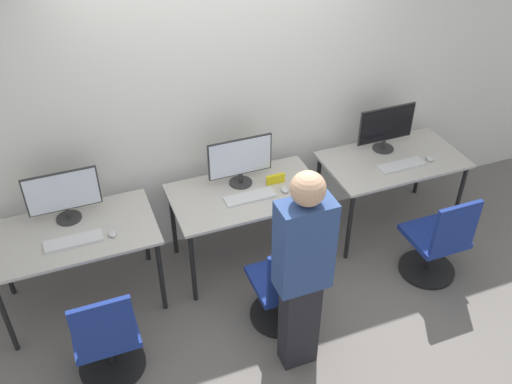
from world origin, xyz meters
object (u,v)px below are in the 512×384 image
(monitor_center, at_px, (240,160))
(mouse_right, at_px, (430,159))
(monitor_left, at_px, (63,195))
(keyboard_left, at_px, (73,241))
(mouse_center, at_px, (285,190))
(keyboard_right, at_px, (402,165))
(keyboard_center, at_px, (250,197))
(person_center, at_px, (303,269))
(office_chair_center, at_px, (284,290))
(mouse_left, at_px, (112,233))
(office_chair_left, at_px, (107,341))
(office_chair_right, at_px, (437,245))
(monitor_right, at_px, (386,127))

(monitor_center, bearing_deg, mouse_right, -9.36)
(monitor_left, xyz_separation_m, keyboard_left, (0.00, -0.30, -0.22))
(mouse_center, xyz_separation_m, keyboard_right, (1.10, -0.03, -0.01))
(keyboard_center, distance_m, person_center, 1.07)
(monitor_left, xyz_separation_m, office_chair_center, (1.40, -0.95, -0.62))
(office_chair_center, xyz_separation_m, person_center, (-0.04, -0.37, 0.56))
(office_chair_center, bearing_deg, mouse_center, 66.91)
(mouse_right, bearing_deg, mouse_left, -179.88)
(office_chair_left, bearing_deg, office_chair_center, 0.15)
(keyboard_left, distance_m, office_chair_right, 2.90)
(keyboard_right, bearing_deg, mouse_center, 178.29)
(keyboard_left, bearing_deg, office_chair_center, -25.00)
(monitor_center, xyz_separation_m, office_chair_right, (1.40, -0.91, -0.62))
(monitor_left, height_order, mouse_right, monitor_left)
(office_chair_center, relative_size, person_center, 0.52)
(keyboard_left, bearing_deg, keyboard_center, 1.47)
(office_chair_center, distance_m, mouse_right, 1.84)
(mouse_center, bearing_deg, mouse_left, -178.22)
(office_chair_left, distance_m, mouse_center, 1.80)
(monitor_left, bearing_deg, keyboard_right, -6.26)
(office_chair_left, height_order, person_center, person_center)
(mouse_center, bearing_deg, monitor_left, 170.83)
(monitor_center, relative_size, person_center, 0.33)
(office_chair_left, relative_size, office_chair_right, 1.00)
(monitor_left, bearing_deg, office_chair_left, -85.50)
(keyboard_left, height_order, office_chair_right, office_chair_right)
(mouse_center, relative_size, keyboard_right, 0.21)
(monitor_left, height_order, keyboard_center, monitor_left)
(mouse_left, xyz_separation_m, keyboard_right, (2.51, 0.01, -0.01))
(mouse_left, xyz_separation_m, monitor_center, (1.12, 0.28, 0.21))
(office_chair_left, relative_size, person_center, 0.52)
(mouse_center, height_order, office_chair_right, office_chair_right)
(monitor_left, relative_size, keyboard_center, 1.30)
(monitor_center, height_order, office_chair_center, monitor_center)
(keyboard_left, relative_size, monitor_right, 0.77)
(keyboard_center, relative_size, mouse_center, 4.68)
(keyboard_center, bearing_deg, mouse_right, -1.78)
(person_center, relative_size, monitor_right, 3.04)
(keyboard_left, xyz_separation_m, mouse_left, (0.28, -0.02, 0.01))
(mouse_left, relative_size, office_chair_center, 0.10)
(mouse_right, bearing_deg, keyboard_center, 178.22)
(office_chair_left, relative_size, mouse_center, 9.57)
(monitor_right, bearing_deg, person_center, -137.38)
(monitor_center, height_order, mouse_right, monitor_center)
(monitor_left, xyz_separation_m, mouse_left, (0.28, -0.32, -0.21))
(office_chair_left, distance_m, mouse_right, 3.10)
(person_center, bearing_deg, office_chair_center, 83.29)
(monitor_center, bearing_deg, keyboard_left, -169.42)
(keyboard_center, height_order, office_chair_right, office_chair_right)
(mouse_center, xyz_separation_m, office_chair_center, (-0.29, -0.68, -0.40))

